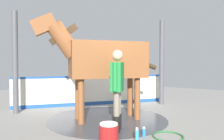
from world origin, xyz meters
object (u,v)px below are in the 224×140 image
at_px(horse, 103,60).
at_px(hose_coil, 168,136).
at_px(handler, 117,84).
at_px(wash_bucket, 109,132).
at_px(bottle_shampoo, 137,135).
at_px(bottle_spray, 144,132).

distance_m(horse, hose_coil, 2.47).
distance_m(handler, hose_coil, 1.48).
bearing_deg(hose_coil, wash_bucket, 39.93).
bearing_deg(handler, wash_bucket, -95.55).
distance_m(handler, wash_bucket, 1.07).
relative_size(horse, handler, 1.52).
relative_size(wash_bucket, bottle_shampoo, 1.44).
relative_size(bottle_spray, hose_coil, 0.31).
xyz_separation_m(horse, bottle_spray, (-1.43, 0.69, -1.48)).
bearing_deg(hose_coil, bottle_shampoo, 50.07).
distance_m(handler, bottle_spray, 1.14).
height_order(handler, bottle_spray, handler).
bearing_deg(bottle_shampoo, horse, -35.46).
bearing_deg(handler, horse, 121.79).
xyz_separation_m(wash_bucket, bottle_shampoo, (-0.48, -0.24, -0.05)).
distance_m(bottle_shampoo, hose_coil, 0.70).
relative_size(handler, bottle_shampoo, 6.77).
height_order(handler, bottle_shampoo, handler).
distance_m(horse, bottle_shampoo, 2.26).
xyz_separation_m(handler, wash_bucket, (-0.15, 0.62, -0.86)).
xyz_separation_m(wash_bucket, bottle_spray, (-0.49, -0.56, -0.08)).
xyz_separation_m(bottle_shampoo, bottle_spray, (-0.01, -0.32, -0.03)).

